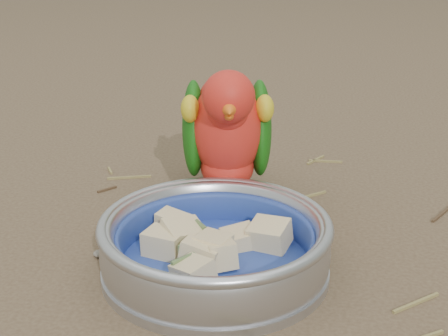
# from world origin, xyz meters

# --- Properties ---
(ground) EXTENTS (60.00, 60.00, 0.00)m
(ground) POSITION_xyz_m (0.00, 0.00, 0.00)
(ground) COLOR brown
(food_bowl) EXTENTS (0.23, 0.23, 0.02)m
(food_bowl) POSITION_xyz_m (-0.01, 0.10, 0.01)
(food_bowl) COLOR #B2B2BA
(food_bowl) RESTS_ON ground
(bowl_wall) EXTENTS (0.23, 0.23, 0.04)m
(bowl_wall) POSITION_xyz_m (-0.01, 0.10, 0.04)
(bowl_wall) COLOR #B2B2BA
(bowl_wall) RESTS_ON food_bowl
(fruit_wedges) EXTENTS (0.14, 0.14, 0.03)m
(fruit_wedges) POSITION_xyz_m (-0.01, 0.10, 0.03)
(fruit_wedges) COLOR beige
(fruit_wedges) RESTS_ON food_bowl
(lory_parrot) EXTENTS (0.14, 0.24, 0.18)m
(lory_parrot) POSITION_xyz_m (-0.02, 0.25, 0.09)
(lory_parrot) COLOR red
(lory_parrot) RESTS_ON ground
(ground_debris) EXTENTS (0.90, 0.80, 0.01)m
(ground_debris) POSITION_xyz_m (-0.02, 0.04, 0.00)
(ground_debris) COLOR olive
(ground_debris) RESTS_ON ground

